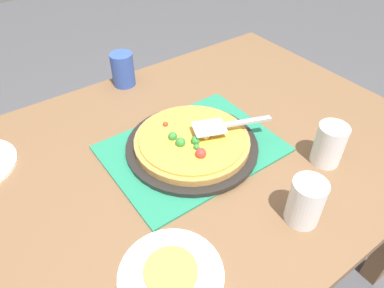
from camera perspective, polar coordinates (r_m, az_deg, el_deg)
ground_plane at (r=1.62m, az=0.00°, el=-20.95°), size 8.00×8.00×0.00m
dining_table at (r=1.10m, az=0.00°, el=-5.09°), size 1.40×1.00×0.75m
placemat at (r=1.02m, az=0.00°, el=-0.72°), size 0.48×0.36×0.01m
pizza_pan at (r=1.01m, az=0.00°, el=-0.30°), size 0.38×0.38×0.01m
pizza at (r=1.00m, az=0.01°, el=0.54°), size 0.33×0.33×0.05m
plate_far_right at (r=0.77m, az=-3.43°, el=-20.40°), size 0.22×0.22×0.01m
served_slice_right at (r=0.76m, az=-3.47°, el=-19.93°), size 0.11×0.11×0.02m
cup_near at (r=1.02m, az=21.36°, el=-0.07°), size 0.08×0.08×0.12m
cup_far at (r=1.30m, az=-11.16°, el=11.78°), size 0.08×0.08×0.12m
cup_corner at (r=0.85m, az=17.94°, el=-8.89°), size 0.08×0.08×0.12m
pizza_server at (r=1.00m, az=5.45°, el=3.09°), size 0.23×0.12×0.01m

